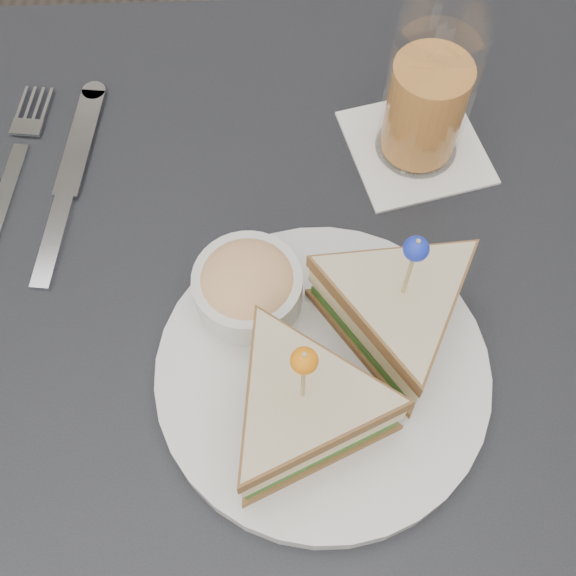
{
  "coord_description": "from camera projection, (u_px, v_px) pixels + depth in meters",
  "views": [
    {
      "loc": [
        -0.0,
        -0.26,
        1.31
      ],
      "look_at": [
        0.01,
        0.01,
        0.8
      ],
      "focal_mm": 45.0,
      "sensor_mm": 36.0,
      "label": 1
    }
  ],
  "objects": [
    {
      "name": "cutlery_knife",
      "position": [
        68.0,
        187.0,
        0.68
      ],
      "size": [
        0.05,
        0.24,
        0.01
      ],
      "rotation": [
        0.0,
        0.0,
        -0.12
      ],
      "color": "silver",
      "rests_on": "table"
    },
    {
      "name": "plate_meal",
      "position": [
        334.0,
        355.0,
        0.56
      ],
      "size": [
        0.31,
        0.3,
        0.16
      ],
      "rotation": [
        0.0,
        0.0,
        -0.1
      ],
      "color": "silver",
      "rests_on": "table"
    },
    {
      "name": "ground_plane",
      "position": [
        283.0,
        502.0,
        1.28
      ],
      "size": [
        3.5,
        3.5,
        0.0
      ],
      "primitive_type": "plane",
      "color": "#3F3833"
    },
    {
      "name": "table",
      "position": [
        278.0,
        359.0,
        0.68
      ],
      "size": [
        0.8,
        0.8,
        0.75
      ],
      "color": "black",
      "rests_on": "ground"
    },
    {
      "name": "drink_set",
      "position": [
        428.0,
        97.0,
        0.64
      ],
      "size": [
        0.15,
        0.15,
        0.16
      ],
      "rotation": [
        0.0,
        0.0,
        0.24
      ],
      "color": "white",
      "rests_on": "table"
    },
    {
      "name": "cutlery_fork",
      "position": [
        16.0,
        162.0,
        0.69
      ],
      "size": [
        0.05,
        0.21,
        0.01
      ],
      "rotation": [
        0.0,
        0.0,
        -0.13
      ],
      "color": "silver",
      "rests_on": "table"
    }
  ]
}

